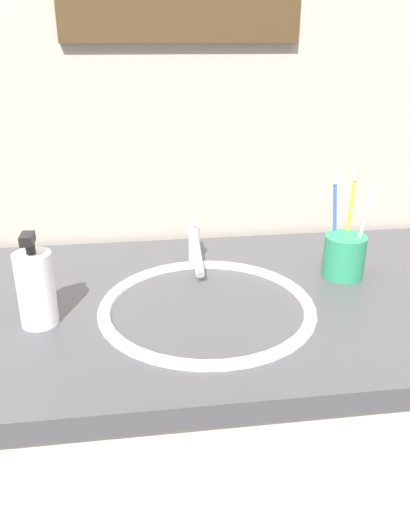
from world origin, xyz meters
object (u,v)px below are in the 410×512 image
object	(u,v)px
faucet	(195,248)
toothbrush_cup	(344,256)
toothbrush_blue	(335,216)
toothbrush_yellow	(350,213)
soap_dispenser	(36,288)
toothbrush_white	(363,228)

from	to	relation	value
faucet	toothbrush_cup	distance (m)	0.31
toothbrush_cup	toothbrush_blue	world-z (taller)	toothbrush_blue
faucet	toothbrush_blue	bearing A→B (deg)	-8.45
toothbrush_yellow	soap_dispenser	size ratio (longest dim) A/B	1.23
toothbrush_cup	toothbrush_blue	distance (m)	0.09
toothbrush_yellow	faucet	bearing A→B (deg)	171.97
toothbrush_cup	toothbrush_blue	size ratio (longest dim) A/B	0.44
toothbrush_blue	toothbrush_yellow	bearing A→B (deg)	-4.16
faucet	toothbrush_yellow	bearing A→B (deg)	-8.03
toothbrush_white	soap_dispenser	xyz separation A→B (m)	(-0.61, -0.10, -0.04)
toothbrush_white	soap_dispenser	world-z (taller)	toothbrush_white
toothbrush_cup	soap_dispenser	bearing A→B (deg)	-168.94
toothbrush_cup	toothbrush_yellow	size ratio (longest dim) A/B	0.42
toothbrush_cup	toothbrush_white	xyz separation A→B (m)	(0.03, -0.01, 0.06)
faucet	toothbrush_yellow	world-z (taller)	toothbrush_yellow
toothbrush_white	faucet	bearing A→B (deg)	163.36
toothbrush_white	soap_dispenser	size ratio (longest dim) A/B	1.08
faucet	toothbrush_yellow	xyz separation A→B (m)	(0.32, -0.04, 0.08)
toothbrush_white	toothbrush_cup	bearing A→B (deg)	157.46
toothbrush_yellow	toothbrush_cup	bearing A→B (deg)	-116.37
toothbrush_cup	toothbrush_yellow	world-z (taller)	toothbrush_yellow
toothbrush_yellow	soap_dispenser	distance (m)	0.63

